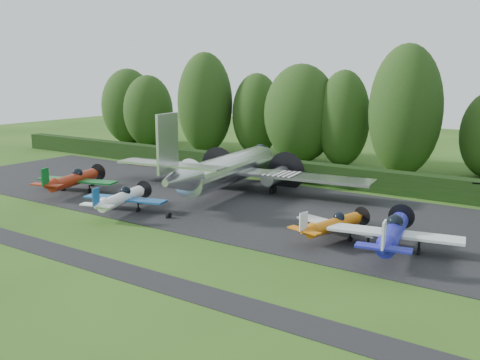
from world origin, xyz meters
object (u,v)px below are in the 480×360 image
Objects in this scene: transport_plane at (227,169)px; light_plane_red at (74,179)px; light_plane_white at (122,198)px; light_plane_orange at (334,224)px; light_plane_blue at (393,233)px.

light_plane_red is at bearing -139.66° from transport_plane.
light_plane_orange is (16.47, 2.94, -0.11)m from light_plane_white.
light_plane_orange is at bearing 17.05° from light_plane_red.
light_plane_white is at bearing -162.61° from light_plane_blue.
light_plane_red is 24.92m from light_plane_orange.
transport_plane is 2.98× the size of light_plane_blue.
light_plane_red is 1.12× the size of light_plane_white.
light_plane_orange is at bearing -177.57° from light_plane_blue.
light_plane_orange is at bearing 24.90° from light_plane_white.
light_plane_red is at bearing -168.84° from light_plane_blue.
light_plane_white is (8.45, -2.21, -0.13)m from light_plane_red.
light_plane_red is 1.24× the size of light_plane_orange.
light_plane_blue is at bearing -21.83° from light_plane_orange.
transport_plane reaches higher than light_plane_red.
light_plane_white is 20.70m from light_plane_blue.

